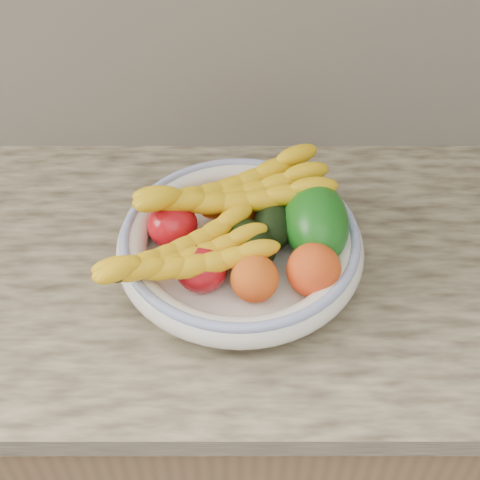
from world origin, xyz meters
name	(u,v)px	position (x,y,z in m)	size (l,w,h in m)	color
kitchen_counter	(240,395)	(0.00, 1.69, 0.46)	(2.44, 0.66, 1.40)	brown
fruit_bowl	(240,245)	(0.00, 1.66, 0.95)	(0.39, 0.39, 0.08)	silver
clementine_back_left	(211,205)	(-0.05, 1.75, 0.95)	(0.05, 0.05, 0.04)	#DC4E04
clementine_back_right	(258,194)	(0.03, 1.77, 0.95)	(0.06, 0.06, 0.05)	#DD5704
clementine_back_mid	(247,212)	(0.01, 1.73, 0.95)	(0.05, 0.05, 0.04)	#EE4D05
tomato_left	(173,225)	(-0.11, 1.69, 0.96)	(0.08, 0.08, 0.07)	red
tomato_near_left	(201,268)	(-0.06, 1.60, 0.96)	(0.08, 0.08, 0.07)	#B21019
avocado_center	(249,243)	(0.01, 1.65, 0.96)	(0.07, 0.10, 0.07)	black
avocado_right	(273,226)	(0.05, 1.69, 0.96)	(0.07, 0.10, 0.07)	black
green_mango	(316,222)	(0.12, 1.68, 0.98)	(0.10, 0.16, 0.11)	#105510
peach_front	(255,278)	(0.02, 1.57, 0.97)	(0.07, 0.07, 0.07)	orange
peach_right	(314,270)	(0.11, 1.59, 0.97)	(0.08, 0.08, 0.08)	orange
banana_bunch_back	(233,197)	(-0.01, 1.73, 0.99)	(0.34, 0.12, 0.10)	gold
banana_bunch_front	(185,260)	(-0.08, 1.60, 0.98)	(0.29, 0.11, 0.08)	yellow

